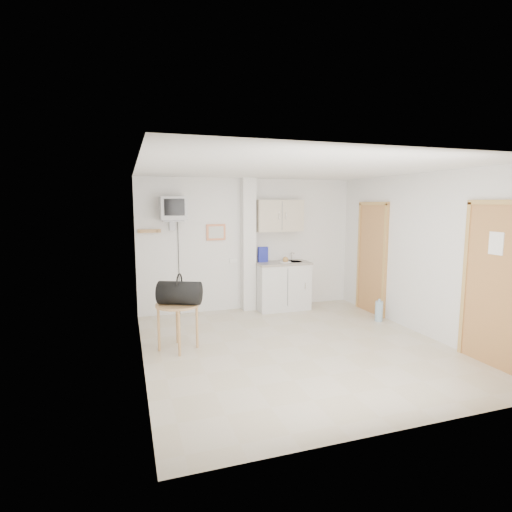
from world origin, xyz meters
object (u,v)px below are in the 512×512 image
object	(u,v)px
crt_television	(173,209)
water_bottle	(379,311)
round_table	(178,310)
duffel_bag	(180,293)

from	to	relation	value
crt_television	water_bottle	size ratio (longest dim) A/B	5.48
round_table	water_bottle	size ratio (longest dim) A/B	1.67
round_table	duffel_bag	distance (m)	0.26
duffel_bag	water_bottle	distance (m)	3.53
round_table	crt_television	bearing A→B (deg)	84.40
crt_television	duffel_bag	size ratio (longest dim) A/B	3.27
crt_television	round_table	distance (m)	2.11
crt_television	round_table	xyz separation A→B (m)	(-0.16, -1.60, -1.37)
duffel_bag	water_bottle	bearing A→B (deg)	29.47
round_table	water_bottle	bearing A→B (deg)	4.59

